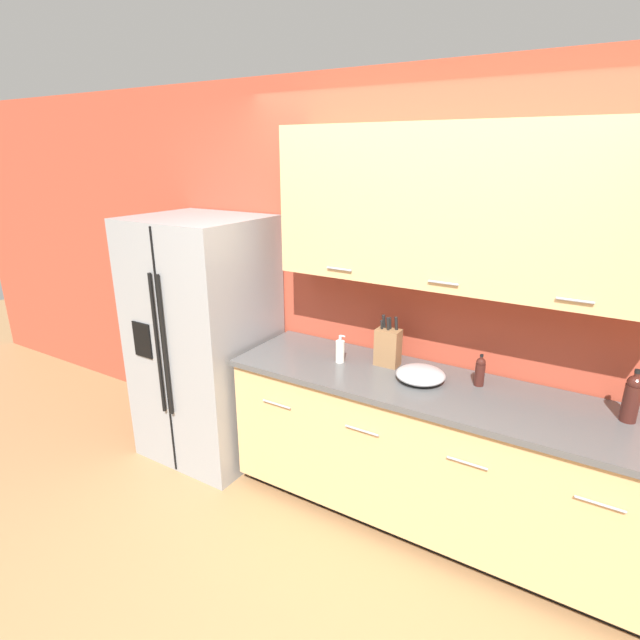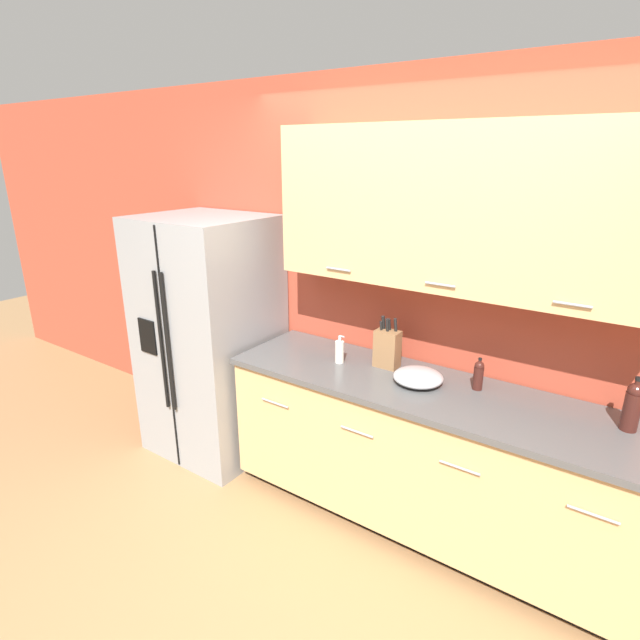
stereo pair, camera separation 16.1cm
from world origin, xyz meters
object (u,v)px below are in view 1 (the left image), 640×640
refrigerator (205,340)px  soap_dispenser (340,351)px  knife_block (388,347)px  wine_bottle (632,397)px  mixing_bowl (421,375)px  oil_bottle (480,371)px

refrigerator → soap_dispenser: bearing=4.1°
knife_block → soap_dispenser: size_ratio=1.76×
wine_bottle → mixing_bowl: wine_bottle is taller
knife_block → soap_dispenser: knife_block is taller
soap_dispenser → mixing_bowl: soap_dispenser is taller
mixing_bowl → knife_block: bearing=157.1°
soap_dispenser → oil_bottle: 0.82m
mixing_bowl → wine_bottle: bearing=5.6°
oil_bottle → mixing_bowl: 0.32m
refrigerator → soap_dispenser: size_ratio=9.79×
knife_block → wine_bottle: bearing=-0.3°
knife_block → oil_bottle: bearing=1.0°
knife_block → oil_bottle: knife_block is taller
oil_bottle → knife_block: bearing=-179.0°
mixing_bowl → soap_dispenser: bearing=-179.8°
refrigerator → oil_bottle: 1.89m
refrigerator → soap_dispenser: (1.06, 0.08, 0.12)m
refrigerator → oil_bottle: size_ratio=9.48×
knife_block → wine_bottle: (1.26, -0.01, 0.01)m
soap_dispenser → mixing_bowl: 0.52m
knife_block → mixing_bowl: bearing=-22.9°
knife_block → soap_dispenser: bearing=-158.0°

